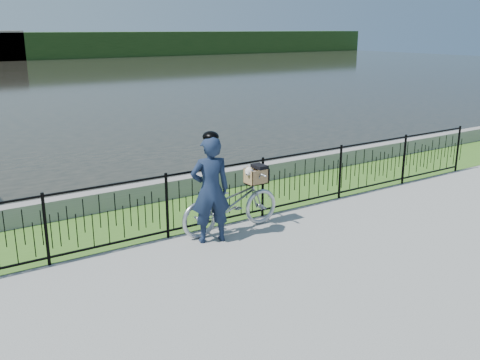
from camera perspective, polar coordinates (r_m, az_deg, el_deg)
ground at (r=8.54m, az=3.27°, el=-8.10°), size 120.00×120.00×0.00m
grass_strip at (r=10.59m, az=-5.19°, el=-3.28°), size 60.00×2.00×0.01m
quay_wall at (r=11.37m, az=-7.63°, el=-0.95°), size 60.00×0.30×0.40m
fence at (r=9.58m, az=-2.41°, el=-1.70°), size 14.00×0.06×1.15m
bicycle_rig at (r=9.40m, az=-0.95°, el=-2.41°), size 1.94×0.68×1.13m
cyclist at (r=8.81m, az=-3.18°, el=-0.91°), size 0.75×0.59×1.88m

